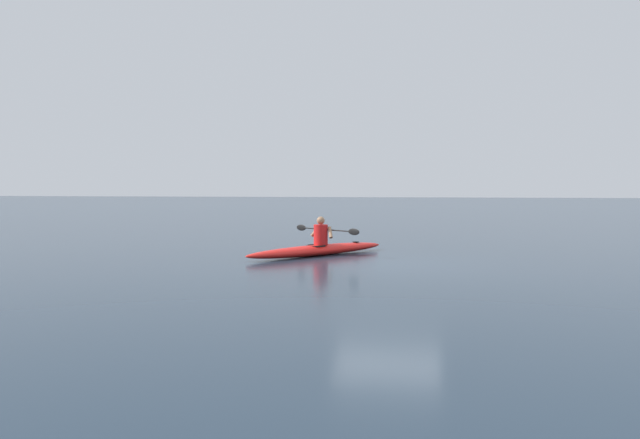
{
  "coord_description": "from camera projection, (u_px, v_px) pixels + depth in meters",
  "views": [
    {
      "loc": [
        -0.9,
        14.68,
        1.87
      ],
      "look_at": [
        1.24,
        2.22,
        1.17
      ],
      "focal_mm": 35.13,
      "sensor_mm": 36.0,
      "label": 1
    }
  ],
  "objects": [
    {
      "name": "ground_plane",
      "position": [
        388.0,
        264.0,
        14.7
      ],
      "size": [
        160.0,
        160.0,
        0.0
      ],
      "primitive_type": "plane",
      "color": "#1E2D3D"
    },
    {
      "name": "kayak",
      "position": [
        318.0,
        250.0,
        16.53
      ],
      "size": [
        3.35,
        3.97,
        0.28
      ],
      "color": "red",
      "rests_on": "ground"
    },
    {
      "name": "kayaker",
      "position": [
        321.0,
        233.0,
        16.58
      ],
      "size": [
        1.97,
        1.6,
        0.74
      ],
      "color": "red",
      "rests_on": "kayak"
    }
  ]
}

